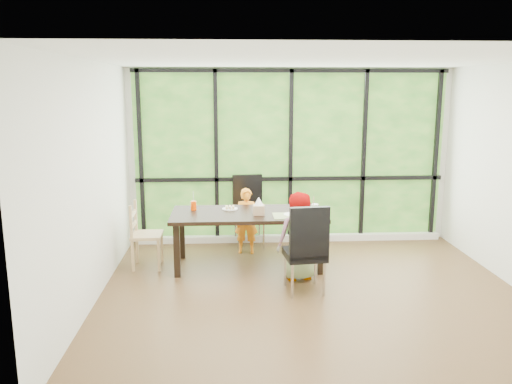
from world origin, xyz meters
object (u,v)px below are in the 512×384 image
plate_far (230,209)px  tissue_box (259,210)px  white_mug (315,207)px  chair_interior_leather (305,248)px  plate_near (293,215)px  chair_window_leather (249,212)px  child_toddler (247,221)px  chair_end_beech (147,235)px  dining_table (248,239)px  orange_cup (194,206)px  child_older (298,236)px  green_cup (313,212)px

plate_far → tissue_box: bearing=-39.9°
white_mug → plate_far: bearing=173.5°
plate_far → white_mug: bearing=-6.5°
chair_interior_leather → plate_near: chair_interior_leather is taller
chair_window_leather → child_toddler: 0.35m
chair_end_beech → plate_far: size_ratio=4.21×
chair_interior_leather → plate_far: size_ratio=5.05×
white_mug → chair_interior_leather: bearing=-106.1°
dining_table → orange_cup: 0.88m
child_older → tissue_box: child_older is taller
chair_interior_leather → plate_far: chair_interior_leather is taller
chair_end_beech → green_cup: chair_end_beech is taller
plate_far → tissue_box: tissue_box is taller
orange_cup → child_toddler: bearing=27.6°
plate_far → dining_table: bearing=-38.6°
dining_table → chair_interior_leather: bearing=-56.2°
dining_table → plate_near: bearing=-18.0°
orange_cup → dining_table: bearing=-13.9°
child_older → plate_near: size_ratio=4.58×
chair_end_beech → child_toddler: size_ratio=0.93×
green_cup → white_mug: green_cup is taller
chair_interior_leather → child_toddler: chair_interior_leather is taller
child_older → orange_cup: child_older is taller
dining_table → white_mug: 1.01m
chair_end_beech → child_toddler: child_toddler is taller
plate_far → tissue_box: size_ratio=1.43×
child_older → plate_near: 0.40m
child_older → plate_near: bearing=-96.1°
plate_near → tissue_box: 0.46m
chair_window_leather → green_cup: (0.78, -1.19, 0.28)m
child_toddler → child_older: bearing=-53.9°
plate_near → green_cup: size_ratio=1.86×
chair_end_beech → green_cup: size_ratio=6.80×
white_mug → chair_window_leather: bearing=135.3°
child_older → green_cup: 0.43m
dining_table → orange_cup: (-0.74, 0.18, 0.44)m
plate_far → plate_near: (0.83, -0.39, 0.00)m
tissue_box → orange_cup: bearing=160.8°
plate_far → white_mug: size_ratio=2.38×
chair_interior_leather → child_toddler: (-0.63, 1.51, -0.06)m
green_cup → white_mug: bearing=76.3°
dining_table → plate_near: size_ratio=8.36×
green_cup → white_mug: (0.08, 0.33, -0.02)m
chair_end_beech → green_cup: (2.20, -0.29, 0.37)m
child_older → chair_window_leather: bearing=-79.5°
chair_interior_leather → child_older: size_ratio=0.96×
white_mug → tissue_box: 0.81m
chair_end_beech → orange_cup: chair_end_beech is taller
chair_window_leather → green_cup: size_ratio=8.16×
chair_interior_leather → green_cup: size_ratio=8.16×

